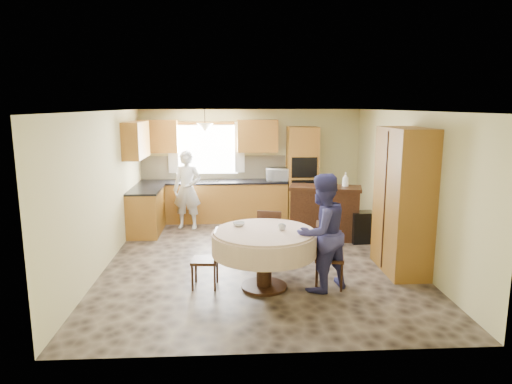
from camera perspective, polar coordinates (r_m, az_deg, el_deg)
The scene contains 36 objects.
floor at distance 7.87m, azimuth 0.32°, elevation -8.42°, with size 5.00×6.00×0.01m, color #6F5E4E.
ceiling at distance 7.43m, azimuth 0.34°, elevation 10.11°, with size 5.00×6.00×0.01m, color white.
wall_back at distance 10.51m, azimuth -0.69°, elevation 3.48°, with size 5.00×0.02×2.50m, color #CDC584.
wall_front at distance 4.63m, azimuth 2.65°, elevation -6.03°, with size 5.00×0.02×2.50m, color #CDC584.
wall_left at distance 7.80m, azimuth -18.32°, elevation 0.36°, with size 0.02×6.00×2.50m, color #CDC584.
wall_right at distance 8.09m, azimuth 18.29°, elevation 0.72°, with size 0.02×6.00×2.50m, color #CDC584.
window at distance 10.45m, azimuth -6.20°, elevation 5.31°, with size 1.40×0.03×1.10m, color white.
curtain_left at distance 10.46m, azimuth -10.34°, elevation 5.48°, with size 0.22×0.02×1.15m, color white.
curtain_right at distance 10.39m, azimuth -2.06°, elevation 5.61°, with size 0.22×0.02×1.15m, color white.
base_cab_back at distance 10.35m, azimuth -5.31°, elevation -1.23°, with size 3.30×0.60×0.88m, color #C68134.
counter_back at distance 10.26m, azimuth -5.36°, elevation 1.28°, with size 3.30×0.64×0.04m, color black.
base_cab_left at distance 9.62m, azimuth -13.57°, elevation -2.42°, with size 0.60×1.20×0.88m, color #C68134.
counter_left at distance 9.53m, azimuth -13.69°, elevation 0.28°, with size 0.64×1.20×0.04m, color black.
backsplash at distance 10.50m, azimuth -5.33°, elevation 3.05°, with size 3.30×0.02×0.55m, color beige.
wall_cab_left at distance 10.39m, azimuth -12.10°, elevation 6.82°, with size 0.85×0.33×0.72m, color #C28830.
wall_cab_right at distance 10.29m, azimuth 0.19°, elevation 7.02°, with size 0.90×0.33×0.72m, color #C28830.
wall_cab_side at distance 9.42m, azimuth -14.78°, elevation 6.32°, with size 0.33×1.20×0.72m, color #C28830.
oven_tower at distance 10.34m, azimuth 5.77°, elevation 2.25°, with size 0.66×0.62×2.12m, color #C68134.
oven_upper at distance 10.01m, azimuth 6.07°, elevation 3.05°, with size 0.56×0.01×0.45m, color black.
oven_lower at distance 10.09m, azimuth 6.02°, elevation 0.24°, with size 0.56×0.01×0.45m, color black.
pendant at distance 9.94m, azimuth -6.40°, elevation 8.03°, with size 0.36×0.36×0.18m, color beige.
sideboard at distance 9.05m, azimuth 8.58°, elevation -2.74°, with size 1.37×0.57×0.98m, color #3D2010.
space_heater at distance 8.95m, azimuth 13.17°, elevation -4.31°, with size 0.44×0.31×0.60m, color black.
cupboard at distance 7.44m, azimuth 17.97°, elevation -1.05°, with size 0.59×1.18×2.26m, color #C68134.
dining_table at distance 6.50m, azimuth 1.03°, elevation -6.44°, with size 1.49×1.49×0.85m.
chair_left at distance 6.63m, azimuth -5.83°, elevation -7.90°, with size 0.40×0.40×0.85m.
chair_back at distance 7.44m, azimuth 1.81°, elevation -5.37°, with size 0.50×0.50×0.94m.
chair_right at distance 6.68m, azimuth 8.52°, elevation -7.42°, with size 0.48×0.48×0.93m.
framed_picture at distance 8.96m, azimuth 15.92°, elevation 4.83°, with size 0.06×0.63×0.52m.
microwave at distance 10.23m, azimuth 2.67°, elevation 2.19°, with size 0.50×0.34×0.28m, color silver.
person_sink at distance 9.74m, azimuth -8.59°, elevation 0.26°, with size 0.61×0.40×1.66m, color silver.
person_dining at distance 6.46m, azimuth 8.19°, elevation -5.06°, with size 0.81×0.63×1.67m, color navy.
bowl_sideboard at distance 8.88m, azimuth 6.51°, elevation 0.44°, with size 0.20×0.20×0.05m, color #B2B2B2.
bottle_sideboard at distance 9.01m, azimuth 11.11°, elevation 1.36°, with size 0.13×0.13×0.33m, color silver.
cup_table at distance 6.47m, azimuth 3.27°, elevation -4.41°, with size 0.11×0.11×0.09m, color #B2B2B2.
bowl_table at distance 6.68m, azimuth -2.15°, elevation -4.05°, with size 0.18×0.18×0.05m, color #B2B2B2.
Camera 1 is at (-0.46, -7.41, 2.59)m, focal length 32.00 mm.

